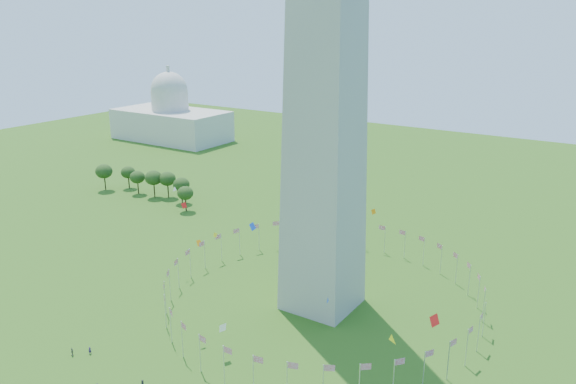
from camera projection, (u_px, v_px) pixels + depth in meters
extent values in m
cylinder|color=silver|center=(478.00, 334.00, 124.58)|extent=(0.24, 0.24, 9.00)
cylinder|color=silver|center=(484.00, 320.00, 130.45)|extent=(0.24, 0.24, 9.00)
cylinder|color=silver|center=(484.00, 306.00, 136.78)|extent=(0.24, 0.24, 9.00)
cylinder|color=silver|center=(479.00, 292.00, 143.37)|extent=(0.24, 0.24, 9.00)
cylinder|color=silver|center=(469.00, 280.00, 150.02)|extent=(0.24, 0.24, 9.00)
cylinder|color=silver|center=(457.00, 269.00, 156.54)|extent=(0.24, 0.24, 9.00)
cylinder|color=silver|center=(441.00, 260.00, 162.71)|extent=(0.24, 0.24, 9.00)
cylinder|color=silver|center=(424.00, 252.00, 168.36)|extent=(0.24, 0.24, 9.00)
cylinder|color=silver|center=(405.00, 245.00, 173.31)|extent=(0.24, 0.24, 9.00)
cylinder|color=silver|center=(385.00, 240.00, 177.41)|extent=(0.24, 0.24, 9.00)
cylinder|color=silver|center=(364.00, 236.00, 180.54)|extent=(0.24, 0.24, 9.00)
cylinder|color=silver|center=(343.00, 233.00, 182.60)|extent=(0.24, 0.24, 9.00)
cylinder|color=silver|center=(321.00, 232.00, 183.53)|extent=(0.24, 0.24, 9.00)
cylinder|color=silver|center=(300.00, 232.00, 183.30)|extent=(0.24, 0.24, 9.00)
cylinder|color=silver|center=(279.00, 234.00, 181.92)|extent=(0.24, 0.24, 9.00)
cylinder|color=silver|center=(259.00, 237.00, 179.43)|extent=(0.24, 0.24, 9.00)
cylinder|color=silver|center=(240.00, 241.00, 175.91)|extent=(0.24, 0.24, 9.00)
cylinder|color=silver|center=(221.00, 247.00, 171.46)|extent=(0.24, 0.24, 9.00)
cylinder|color=silver|center=(205.00, 255.00, 166.22)|extent=(0.24, 0.24, 9.00)
cylinder|color=silver|center=(190.00, 263.00, 160.34)|extent=(0.24, 0.24, 9.00)
cylinder|color=silver|center=(178.00, 273.00, 154.01)|extent=(0.24, 0.24, 9.00)
cylinder|color=silver|center=(170.00, 285.00, 147.42)|extent=(0.24, 0.24, 9.00)
cylinder|color=silver|center=(165.00, 297.00, 140.77)|extent=(0.24, 0.24, 9.00)
cylinder|color=silver|center=(165.00, 311.00, 134.26)|extent=(0.24, 0.24, 9.00)
cylinder|color=silver|center=(171.00, 325.00, 128.08)|extent=(0.24, 0.24, 9.00)
cylinder|color=silver|center=(182.00, 339.00, 122.44)|extent=(0.24, 0.24, 9.00)
cylinder|color=silver|center=(200.00, 353.00, 117.49)|extent=(0.24, 0.24, 9.00)
cylinder|color=silver|center=(224.00, 365.00, 113.39)|extent=(0.24, 0.24, 9.00)
cylinder|color=silver|center=(253.00, 375.00, 110.26)|extent=(0.24, 0.24, 9.00)
cylinder|color=silver|center=(287.00, 382.00, 108.20)|extent=(0.24, 0.24, 9.00)
cylinder|color=silver|center=(359.00, 384.00, 107.49)|extent=(0.24, 0.24, 9.00)
cylinder|color=silver|center=(393.00, 380.00, 108.87)|extent=(0.24, 0.24, 9.00)
cylinder|color=silver|center=(424.00, 371.00, 111.36)|extent=(0.24, 0.24, 9.00)
cylinder|color=silver|center=(448.00, 361.00, 114.88)|extent=(0.24, 0.24, 9.00)
cylinder|color=silver|center=(467.00, 348.00, 119.34)|extent=(0.24, 0.24, 9.00)
imported|color=#242424|center=(143.00, 384.00, 113.26)|extent=(1.01, 1.10, 1.86)
imported|color=slate|center=(72.00, 352.00, 124.16)|extent=(1.21, 1.29, 1.87)
imported|color=#331A4F|center=(90.00, 350.00, 124.78)|extent=(0.75, 0.73, 1.73)
plane|color=yellow|center=(392.00, 339.00, 100.55)|extent=(1.97, 1.39, 2.37)
plane|color=red|center=(435.00, 320.00, 77.35)|extent=(0.98, 1.87, 2.09)
plane|color=red|center=(184.00, 205.00, 129.62)|extent=(0.44, 1.62, 1.68)
plane|color=white|center=(175.00, 189.00, 161.11)|extent=(0.29, 1.56, 1.59)
plane|color=yellow|center=(215.00, 235.00, 147.61)|extent=(1.14, 0.71, 1.23)
plane|color=blue|center=(253.00, 227.00, 106.30)|extent=(1.62, 0.63, 1.61)
plane|color=orange|center=(374.00, 212.00, 120.87)|extent=(0.86, 1.14, 1.43)
plane|color=blue|center=(328.00, 300.00, 114.30)|extent=(0.36, 1.44, 1.48)
plane|color=white|center=(223.00, 328.00, 122.11)|extent=(1.73, 1.89, 2.12)
plane|color=orange|center=(199.00, 243.00, 172.91)|extent=(1.89, 1.88, 1.82)
ellipsoid|color=#2F531B|center=(105.00, 178.00, 241.98)|extent=(7.20, 7.20, 11.25)
ellipsoid|color=#2F531B|center=(128.00, 178.00, 245.00)|extent=(6.13, 6.13, 9.58)
ellipsoid|color=#2F531B|center=(138.00, 183.00, 237.01)|extent=(6.28, 6.28, 9.81)
ellipsoid|color=#2F531B|center=(154.00, 184.00, 232.52)|extent=(7.14, 7.14, 11.16)
ellipsoid|color=#2F531B|center=(168.00, 185.00, 232.14)|extent=(6.88, 6.88, 10.74)
ellipsoid|color=#2F531B|center=(182.00, 191.00, 225.31)|extent=(6.59, 6.59, 10.30)
ellipsoid|color=#2F531B|center=(186.00, 199.00, 215.86)|extent=(6.22, 6.22, 9.71)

